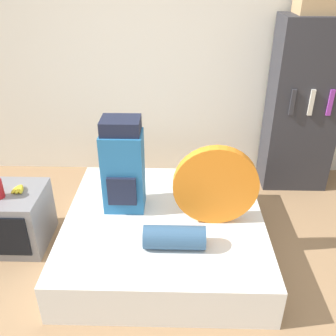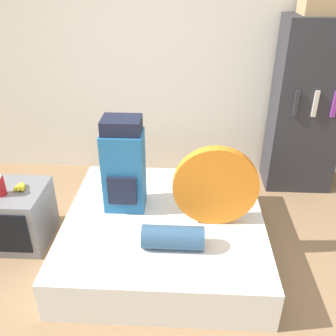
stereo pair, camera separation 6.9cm
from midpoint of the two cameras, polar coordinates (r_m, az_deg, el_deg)
ground_plane at (r=2.82m, az=-3.10°, el=-20.97°), size 16.00×16.00×0.00m
wall_back at (r=3.98m, az=-1.33°, el=16.72°), size 8.00×0.05×2.60m
bed at (r=3.17m, az=-1.19°, el=-9.78°), size 1.60×1.58×0.34m
backpack at (r=3.01m, az=-7.51°, el=0.19°), size 0.32×0.28×0.79m
tent_bag at (r=2.86m, az=6.57°, el=-2.71°), size 0.65×0.08×0.65m
sleeping_roll at (r=2.72m, az=0.24°, el=-10.52°), size 0.45×0.17×0.17m
television at (r=3.45m, az=-22.80°, el=-7.06°), size 0.52×0.53×0.50m
banana_bunch at (r=3.31m, az=-22.34°, el=-2.99°), size 0.11×0.14×0.04m
bookshelf at (r=4.03m, az=19.34°, el=8.80°), size 0.66×0.44×1.73m
cardboard_box at (r=3.85m, az=21.57°, el=22.35°), size 0.40×0.30×0.18m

